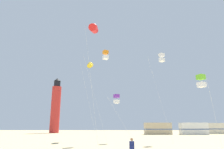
{
  "coord_description": "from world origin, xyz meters",
  "views": [
    {
      "loc": [
        0.18,
        -7.59,
        1.93
      ],
      "look_at": [
        -0.3,
        10.12,
        6.45
      ],
      "focal_mm": 32.63,
      "sensor_mm": 36.0,
      "label": 1
    }
  ],
  "objects_px": {
    "kite_box_orange": "(105,55)",
    "rv_van_cream": "(215,128)",
    "kite_tube_scarlet": "(94,28)",
    "kite_flyer_standing": "(132,146)",
    "lighthouse_distant": "(56,106)",
    "kite_tube_gold": "(90,65)",
    "kite_box_violet": "(117,99)",
    "rv_van_tan": "(158,129)",
    "kite_box_lime": "(201,81)",
    "rv_van_white": "(193,129)",
    "kite_box_white": "(162,58)"
  },
  "relations": [
    {
      "from": "kite_box_orange",
      "to": "rv_van_cream",
      "type": "xyz_separation_m",
      "value": [
        27.5,
        32.34,
        -9.46
      ]
    },
    {
      "from": "kite_tube_scarlet",
      "to": "kite_box_orange",
      "type": "bearing_deg",
      "value": 83.17
    },
    {
      "from": "kite_flyer_standing",
      "to": "lighthouse_distant",
      "type": "xyz_separation_m",
      "value": [
        -19.97,
        47.56,
        7.22
      ]
    },
    {
      "from": "kite_tube_gold",
      "to": "kite_box_orange",
      "type": "xyz_separation_m",
      "value": [
        2.68,
        -5.3,
        -0.27
      ]
    },
    {
      "from": "kite_box_violet",
      "to": "rv_van_tan",
      "type": "distance_m",
      "value": 27.9
    },
    {
      "from": "kite_tube_scarlet",
      "to": "kite_tube_gold",
      "type": "bearing_deg",
      "value": 99.03
    },
    {
      "from": "kite_box_lime",
      "to": "rv_van_cream",
      "type": "distance_m",
      "value": 43.31
    },
    {
      "from": "kite_tube_scarlet",
      "to": "lighthouse_distant",
      "type": "distance_m",
      "value": 47.38
    },
    {
      "from": "kite_tube_scarlet",
      "to": "rv_van_white",
      "type": "bearing_deg",
      "value": 58.09
    },
    {
      "from": "lighthouse_distant",
      "to": "kite_flyer_standing",
      "type": "bearing_deg",
      "value": -67.22
    },
    {
      "from": "kite_box_lime",
      "to": "rv_van_cream",
      "type": "bearing_deg",
      "value": 64.69
    },
    {
      "from": "kite_box_white",
      "to": "rv_van_tan",
      "type": "relative_size",
      "value": 1.74
    },
    {
      "from": "kite_flyer_standing",
      "to": "kite_box_orange",
      "type": "relative_size",
      "value": 0.1
    },
    {
      "from": "lighthouse_distant",
      "to": "rv_van_tan",
      "type": "distance_m",
      "value": 31.39
    },
    {
      "from": "lighthouse_distant",
      "to": "rv_van_cream",
      "type": "height_order",
      "value": "lighthouse_distant"
    },
    {
      "from": "kite_flyer_standing",
      "to": "lighthouse_distant",
      "type": "distance_m",
      "value": 52.09
    },
    {
      "from": "rv_van_cream",
      "to": "rv_van_tan",
      "type": "bearing_deg",
      "value": -158.44
    },
    {
      "from": "kite_tube_scarlet",
      "to": "rv_van_tan",
      "type": "xyz_separation_m",
      "value": [
        12.1,
        33.54,
        -9.87
      ]
    },
    {
      "from": "kite_tube_gold",
      "to": "rv_van_white",
      "type": "distance_m",
      "value": 32.39
    },
    {
      "from": "kite_box_lime",
      "to": "kite_flyer_standing",
      "type": "bearing_deg",
      "value": -153.3
    },
    {
      "from": "kite_flyer_standing",
      "to": "kite_tube_gold",
      "type": "height_order",
      "value": "kite_tube_gold"
    },
    {
      "from": "kite_box_white",
      "to": "rv_van_white",
      "type": "height_order",
      "value": "kite_box_white"
    },
    {
      "from": "kite_box_white",
      "to": "rv_van_cream",
      "type": "xyz_separation_m",
      "value": [
        20.02,
        31.04,
        -9.49
      ]
    },
    {
      "from": "kite_tube_scarlet",
      "to": "kite_box_lime",
      "type": "bearing_deg",
      "value": -0.2
    },
    {
      "from": "kite_tube_gold",
      "to": "lighthouse_distant",
      "type": "relative_size",
      "value": 0.7
    },
    {
      "from": "kite_box_orange",
      "to": "kite_box_white",
      "type": "bearing_deg",
      "value": 9.83
    },
    {
      "from": "kite_tube_scarlet",
      "to": "rv_van_tan",
      "type": "height_order",
      "value": "kite_tube_scarlet"
    },
    {
      "from": "kite_tube_scarlet",
      "to": "rv_van_cream",
      "type": "bearing_deg",
      "value": 53.98
    },
    {
      "from": "rv_van_cream",
      "to": "kite_box_orange",
      "type": "bearing_deg",
      "value": -127.18
    },
    {
      "from": "kite_flyer_standing",
      "to": "rv_van_white",
      "type": "height_order",
      "value": "rv_van_white"
    },
    {
      "from": "kite_tube_gold",
      "to": "rv_van_tan",
      "type": "distance_m",
      "value": 27.56
    },
    {
      "from": "lighthouse_distant",
      "to": "rv_van_white",
      "type": "xyz_separation_m",
      "value": [
        37.29,
        -11.13,
        -6.45
      ]
    },
    {
      "from": "kite_box_lime",
      "to": "kite_box_violet",
      "type": "bearing_deg",
      "value": 134.63
    },
    {
      "from": "kite_tube_scarlet",
      "to": "kite_box_white",
      "type": "height_order",
      "value": "kite_tube_scarlet"
    },
    {
      "from": "rv_van_white",
      "to": "rv_van_tan",
      "type": "bearing_deg",
      "value": 172.69
    },
    {
      "from": "kite_tube_scarlet",
      "to": "rv_van_white",
      "type": "relative_size",
      "value": 1.82
    },
    {
      "from": "kite_box_lime",
      "to": "kite_tube_scarlet",
      "type": "bearing_deg",
      "value": 179.8
    },
    {
      "from": "lighthouse_distant",
      "to": "rv_van_white",
      "type": "relative_size",
      "value": 2.55
    },
    {
      "from": "kite_box_orange",
      "to": "kite_tube_scarlet",
      "type": "height_order",
      "value": "kite_tube_scarlet"
    },
    {
      "from": "kite_tube_gold",
      "to": "kite_tube_scarlet",
      "type": "height_order",
      "value": "kite_tube_scarlet"
    },
    {
      "from": "lighthouse_distant",
      "to": "rv_van_white",
      "type": "bearing_deg",
      "value": -16.62
    },
    {
      "from": "kite_box_lime",
      "to": "rv_van_white",
      "type": "height_order",
      "value": "kite_box_lime"
    },
    {
      "from": "kite_box_violet",
      "to": "lighthouse_distant",
      "type": "bearing_deg",
      "value": 117.39
    },
    {
      "from": "lighthouse_distant",
      "to": "kite_box_lime",
      "type": "bearing_deg",
      "value": -59.0
    },
    {
      "from": "kite_box_white",
      "to": "lighthouse_distant",
      "type": "distance_m",
      "value": 44.19
    },
    {
      "from": "kite_box_orange",
      "to": "kite_box_violet",
      "type": "xyz_separation_m",
      "value": [
        1.39,
        1.2,
        -5.51
      ]
    },
    {
      "from": "kite_box_violet",
      "to": "rv_van_white",
      "type": "xyz_separation_m",
      "value": [
        18.41,
        25.3,
        -3.95
      ]
    },
    {
      "from": "kite_box_orange",
      "to": "rv_van_tan",
      "type": "bearing_deg",
      "value": 67.24
    },
    {
      "from": "lighthouse_distant",
      "to": "kite_box_orange",
      "type": "bearing_deg",
      "value": -65.07
    },
    {
      "from": "kite_box_lime",
      "to": "rv_van_cream",
      "type": "height_order",
      "value": "kite_box_lime"
    }
  ]
}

